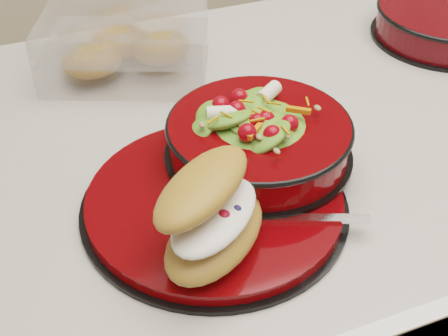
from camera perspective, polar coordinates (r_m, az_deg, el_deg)
name	(u,v)px	position (r m, az deg, el deg)	size (l,w,h in m)	color
island_counter	(221,333)	(1.17, -0.30, -14.84)	(1.24, 0.74, 0.90)	silver
dinner_plate	(215,202)	(0.73, -0.79, -3.13)	(0.31, 0.31, 0.02)	black
salad_bowl	(259,132)	(0.76, 3.22, 3.28)	(0.23, 0.23, 0.10)	black
croissant	(213,214)	(0.63, -1.06, -4.23)	(0.17, 0.17, 0.09)	#A66D32
fork	(290,218)	(0.69, 6.07, -4.59)	(0.16, 0.08, 0.00)	silver
pastry_box	(126,45)	(0.98, -8.98, 11.06)	(0.29, 0.26, 0.09)	white
extra_bowl	(447,21)	(1.14, 19.75, 12.52)	(0.25, 0.25, 0.05)	black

